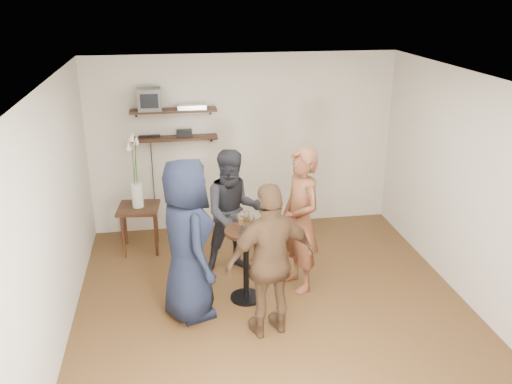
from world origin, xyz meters
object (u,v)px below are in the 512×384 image
drinks_table (246,255)px  person_plaid (300,220)px  crt_monitor (149,99)px  radio (184,133)px  side_table (139,214)px  person_brown (271,261)px  person_navy (187,240)px  person_dark (234,213)px  dvd_deck (192,106)px

drinks_table → person_plaid: bearing=14.9°
crt_monitor → radio: crt_monitor is taller
side_table → person_brown: 2.63m
side_table → person_navy: person_navy is taller
side_table → drinks_table: bearing=-49.8°
crt_monitor → person_plaid: (1.71, -1.85, -1.13)m
side_table → person_brown: size_ratio=0.39×
crt_monitor → drinks_table: size_ratio=0.36×
crt_monitor → person_dark: 2.05m
person_navy → person_brown: (0.83, -0.48, -0.07)m
person_plaid → person_brown: 1.01m
side_table → person_navy: size_ratio=0.36×
drinks_table → person_brown: size_ratio=0.53×
person_dark → person_brown: size_ratio=0.97×
drinks_table → person_brown: person_brown is taller
side_table → drinks_table: drinks_table is taller
side_table → person_plaid: 2.38m
crt_monitor → person_brown: 3.19m
person_navy → person_brown: 0.96m
person_plaid → person_dark: bearing=-140.3°
dvd_deck → person_plaid: dvd_deck is taller
crt_monitor → dvd_deck: (0.57, 0.00, -0.12)m
radio → person_navy: bearing=-92.2°
crt_monitor → radio: 0.67m
radio → side_table: radio is taller
side_table → person_brown: (1.43, -2.18, 0.30)m
side_table → person_dark: size_ratio=0.40×
side_table → person_brown: person_brown is taller
side_table → person_navy: (0.60, -1.71, 0.37)m
dvd_deck → person_plaid: size_ratio=0.23×
radio → person_dark: person_dark is taller
crt_monitor → person_navy: bearing=-80.7°
crt_monitor → radio: (0.45, 0.00, -0.50)m
dvd_deck → crt_monitor: bearing=180.0°
drinks_table → person_brown: 0.75m
crt_monitor → person_brown: crt_monitor is taller
side_table → person_plaid: (1.95, -1.32, 0.34)m
radio → crt_monitor: bearing=180.0°
radio → side_table: size_ratio=0.34×
person_plaid → person_navy: size_ratio=0.97×
person_navy → crt_monitor: bearing=-7.7°
person_navy → person_brown: size_ratio=1.09×
side_table → person_plaid: bearing=-34.2°
person_dark → person_navy: size_ratio=0.89×
person_plaid → person_dark: 0.90m
drinks_table → person_plaid: (0.68, 0.18, 0.31)m
side_table → dvd_deck: bearing=33.3°
drinks_table → person_dark: (-0.05, 0.70, 0.24)m
person_navy → person_brown: person_navy is taller
dvd_deck → person_brown: 2.98m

